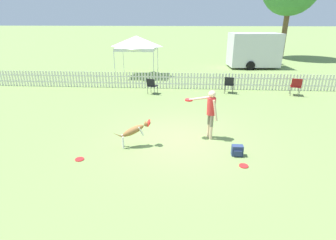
{
  "coord_description": "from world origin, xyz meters",
  "views": [
    {
      "loc": [
        0.01,
        -8.07,
        3.85
      ],
      "look_at": [
        -0.5,
        -0.33,
        0.79
      ],
      "focal_mm": 28.0,
      "sensor_mm": 36.0,
      "label": 1
    }
  ],
  "objects": [
    {
      "name": "backpack_on_grass",
      "position": [
        1.6,
        -1.07,
        0.16
      ],
      "size": [
        0.33,
        0.25,
        0.32
      ],
      "color": "navy",
      "rests_on": "ground_plane"
    },
    {
      "name": "folding_chair_green_right",
      "position": [
        -1.75,
        5.41,
        0.51
      ],
      "size": [
        0.59,
        0.6,
        0.85
      ],
      "rotation": [
        0.0,
        0.0,
        2.81
      ],
      "color": "#333338",
      "rests_on": "ground_plane"
    },
    {
      "name": "folding_chair_center",
      "position": [
        5.74,
        5.58,
        0.56
      ],
      "size": [
        0.61,
        0.63,
        0.93
      ],
      "rotation": [
        0.0,
        0.0,
        2.88
      ],
      "color": "#333338",
      "rests_on": "ground_plane"
    },
    {
      "name": "leaping_dog",
      "position": [
        -1.54,
        -0.67,
        0.54
      ],
      "size": [
        1.18,
        0.52,
        0.87
      ],
      "rotation": [
        0.0,
        0.0,
        -1.26
      ],
      "color": "olive",
      "rests_on": "ground_plane"
    },
    {
      "name": "frisbee_near_dog",
      "position": [
        1.69,
        -1.67,
        0.01
      ],
      "size": [
        0.25,
        0.25,
        0.02
      ],
      "color": "red",
      "rests_on": "ground_plane"
    },
    {
      "name": "handler_person",
      "position": [
        0.85,
        0.12,
        1.04
      ],
      "size": [
        1.09,
        0.44,
        1.65
      ],
      "rotation": [
        0.0,
        0.0,
        -4.4
      ],
      "color": "beige",
      "rests_on": "ground_plane"
    },
    {
      "name": "canopy_tent_main",
      "position": [
        -3.29,
        9.94,
        2.24
      ],
      "size": [
        2.59,
        2.59,
        2.7
      ],
      "color": "silver",
      "rests_on": "ground_plane"
    },
    {
      "name": "folding_chair_blue_left",
      "position": [
        2.36,
        5.84,
        0.54
      ],
      "size": [
        0.59,
        0.61,
        0.91
      ],
      "rotation": [
        0.0,
        0.0,
        2.89
      ],
      "color": "#333338",
      "rests_on": "ground_plane"
    },
    {
      "name": "frisbee_near_handler",
      "position": [
        -2.99,
        -1.62,
        0.01
      ],
      "size": [
        0.25,
        0.25,
        0.02
      ],
      "color": "red",
      "rests_on": "ground_plane"
    },
    {
      "name": "ground_plane",
      "position": [
        0.0,
        0.0,
        0.0
      ],
      "size": [
        240.0,
        240.0,
        0.0
      ],
      "primitive_type": "plane",
      "color": "olive"
    },
    {
      "name": "picket_fence",
      "position": [
        0.0,
        6.66,
        0.46
      ],
      "size": [
        25.55,
        0.04,
        0.92
      ],
      "color": "silver",
      "rests_on": "ground_plane"
    },
    {
      "name": "equipment_trailer",
      "position": [
        5.43,
        13.85,
        1.41
      ],
      "size": [
        4.73,
        2.5,
        2.68
      ],
      "rotation": [
        0.0,
        0.0,
        0.08
      ],
      "color": "silver",
      "rests_on": "ground_plane"
    }
  ]
}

